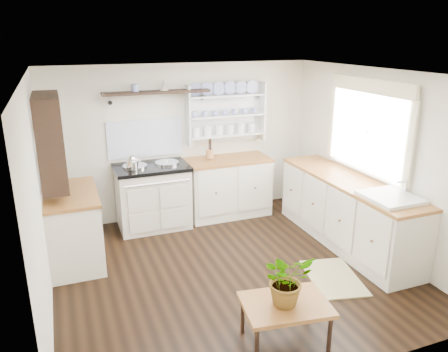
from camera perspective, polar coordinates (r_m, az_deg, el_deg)
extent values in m
cube|color=black|center=(5.36, 0.83, -12.07)|extent=(4.00, 3.80, 0.01)
cube|color=silver|center=(6.62, -5.31, 4.51)|extent=(4.00, 0.02, 2.30)
cube|color=silver|center=(5.90, 19.22, 1.91)|extent=(0.02, 3.80, 2.30)
cube|color=silver|center=(4.57, -23.10, -3.12)|extent=(0.02, 3.80, 2.30)
cube|color=white|center=(4.65, 0.96, 13.27)|extent=(4.00, 3.80, 0.01)
cube|color=white|center=(5.91, 18.34, 5.52)|extent=(0.04, 1.40, 1.00)
cube|color=white|center=(5.89, 18.19, 5.51)|extent=(0.02, 1.50, 1.10)
cube|color=#FFFDCB|center=(5.79, 18.59, 11.10)|extent=(0.04, 1.55, 0.18)
cube|color=beige|center=(6.39, -9.26, -2.84)|extent=(0.99, 0.65, 0.88)
cube|color=black|center=(6.24, -9.47, 1.14)|extent=(1.03, 0.69, 0.05)
cylinder|color=silver|center=(6.19, -11.56, 1.27)|extent=(0.34, 0.34, 0.03)
cylinder|color=silver|center=(6.28, -7.45, 1.71)|extent=(0.34, 0.34, 0.03)
cylinder|color=silver|center=(5.94, -8.67, -0.95)|extent=(0.90, 0.02, 0.02)
cube|color=beige|center=(6.73, 0.49, -1.49)|extent=(1.25, 0.60, 0.88)
cube|color=brown|center=(6.60, 0.50, 2.12)|extent=(1.27, 0.63, 0.04)
cube|color=beige|center=(6.02, 15.72, -4.61)|extent=(0.60, 2.40, 0.88)
cube|color=brown|center=(5.87, 16.08, -0.63)|extent=(0.62, 2.43, 0.04)
cube|color=white|center=(5.36, 20.78, -3.82)|extent=(0.55, 0.60, 0.28)
cylinder|color=silver|center=(5.42, 22.59, -1.52)|extent=(0.02, 0.02, 0.22)
cube|color=beige|center=(5.66, -19.04, -6.41)|extent=(0.60, 1.10, 0.88)
cube|color=brown|center=(5.50, -19.50, -2.22)|extent=(0.62, 1.13, 0.04)
cube|color=white|center=(6.72, 0.03, 8.28)|extent=(1.20, 0.03, 0.90)
cube|color=white|center=(6.64, 0.31, 8.16)|extent=(1.20, 0.22, 0.02)
cylinder|color=navy|center=(6.61, 0.28, 10.48)|extent=(0.20, 0.02, 0.20)
cube|color=black|center=(6.26, -8.76, 10.78)|extent=(1.50, 0.24, 0.04)
cone|color=black|center=(6.24, -14.76, 9.36)|extent=(0.06, 0.20, 0.06)
cone|color=black|center=(6.51, -3.18, 10.25)|extent=(0.06, 0.20, 0.06)
cube|color=black|center=(5.32, -21.75, 4.40)|extent=(0.28, 0.80, 1.05)
cylinder|color=#AF7140|center=(6.56, -1.87, 2.87)|extent=(0.11, 0.11, 0.13)
cube|color=brown|center=(4.08, 8.05, -16.32)|extent=(0.83, 0.65, 0.04)
cylinder|color=black|center=(3.94, 4.29, -21.33)|extent=(0.04, 0.04, 0.38)
cylinder|color=black|center=(4.28, 2.44, -17.67)|extent=(0.04, 0.04, 0.38)
cylinder|color=black|center=(4.15, 13.64, -19.52)|extent=(0.04, 0.04, 0.38)
cylinder|color=black|center=(4.48, 11.03, -16.26)|extent=(0.04, 0.04, 0.38)
imported|color=#3F7233|center=(3.94, 8.22, -13.16)|extent=(0.46, 0.40, 0.48)
cube|color=#988858|center=(5.33, 14.08, -12.75)|extent=(0.72, 0.95, 0.02)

